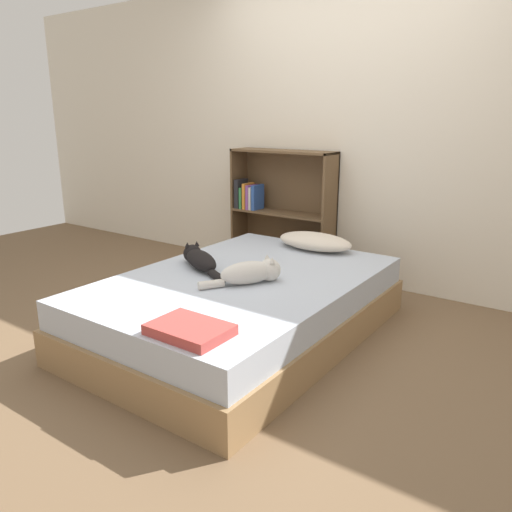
% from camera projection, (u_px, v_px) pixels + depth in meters
% --- Properties ---
extents(ground_plane, '(8.00, 8.00, 0.00)m').
position_uv_depth(ground_plane, '(242.00, 334.00, 3.27)').
color(ground_plane, brown).
extents(wall_back, '(8.00, 0.06, 2.50)m').
position_uv_depth(wall_back, '(348.00, 132.00, 4.07)').
color(wall_back, silver).
rests_on(wall_back, ground_plane).
extents(bed, '(1.39, 2.06, 0.40)m').
position_uv_depth(bed, '(242.00, 306.00, 3.21)').
color(bed, '#99754C').
rests_on(bed, ground_plane).
extents(pillow, '(0.59, 0.30, 0.13)m').
position_uv_depth(pillow, '(315.00, 241.00, 3.77)').
color(pillow, beige).
rests_on(pillow, bed).
extents(cat_light, '(0.34, 0.47, 0.16)m').
position_uv_depth(cat_light, '(252.00, 272.00, 3.02)').
color(cat_light, beige).
rests_on(cat_light, bed).
extents(cat_dark, '(0.54, 0.35, 0.15)m').
position_uv_depth(cat_dark, '(200.00, 259.00, 3.33)').
color(cat_dark, black).
rests_on(cat_dark, bed).
extents(bookshelf, '(0.96, 0.26, 1.09)m').
position_uv_depth(bookshelf, '(281.00, 210.00, 4.47)').
color(bookshelf, brown).
rests_on(bookshelf, ground_plane).
extents(blanket_fold, '(0.37, 0.26, 0.05)m').
position_uv_depth(blanket_fold, '(190.00, 330.00, 2.32)').
color(blanket_fold, '#B2423D').
rests_on(blanket_fold, bed).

